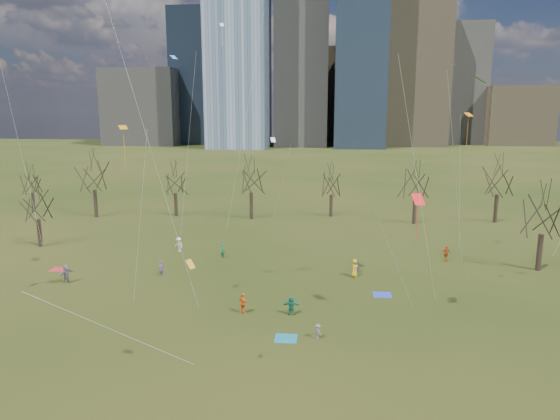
# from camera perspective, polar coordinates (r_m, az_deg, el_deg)

# --- Properties ---
(ground) EXTENTS (500.00, 500.00, 0.00)m
(ground) POSITION_cam_1_polar(r_m,az_deg,el_deg) (37.11, -1.80, -14.33)
(ground) COLOR black
(ground) RESTS_ON ground
(downtown_skyline) EXTENTS (212.50, 78.00, 118.00)m
(downtown_skyline) POSITION_cam_1_polar(r_m,az_deg,el_deg) (245.04, 3.98, 16.55)
(downtown_skyline) COLOR slate
(downtown_skyline) RESTS_ON ground
(bare_tree_row) EXTENTS (113.04, 29.80, 9.50)m
(bare_tree_row) POSITION_cam_1_polar(r_m,az_deg,el_deg) (71.26, 1.84, 3.22)
(bare_tree_row) COLOR black
(bare_tree_row) RESTS_ON ground
(blanket_teal) EXTENTS (1.60, 1.50, 0.03)m
(blanket_teal) POSITION_cam_1_polar(r_m,az_deg,el_deg) (36.89, 0.68, -14.46)
(blanket_teal) COLOR #17718C
(blanket_teal) RESTS_ON ground
(blanket_navy) EXTENTS (1.60, 1.50, 0.03)m
(blanket_navy) POSITION_cam_1_polar(r_m,az_deg,el_deg) (45.76, 11.60, -9.47)
(blanket_navy) COLOR blue
(blanket_navy) RESTS_ON ground
(blanket_crimson) EXTENTS (1.60, 1.50, 0.03)m
(blanket_crimson) POSITION_cam_1_polar(r_m,az_deg,el_deg) (56.44, -23.98, -6.24)
(blanket_crimson) COLOR red
(blanket_crimson) RESTS_ON ground
(person_3) EXTENTS (0.79, 0.81, 1.11)m
(person_3) POSITION_cam_1_polar(r_m,az_deg,el_deg) (36.74, 4.34, -13.67)
(person_3) COLOR slate
(person_3) RESTS_ON ground
(person_4) EXTENTS (0.99, 1.01, 1.70)m
(person_4) POSITION_cam_1_polar(r_m,az_deg,el_deg) (40.80, -4.25, -10.61)
(person_4) COLOR orange
(person_4) RESTS_ON ground
(person_5) EXTENTS (1.47, 0.55, 1.55)m
(person_5) POSITION_cam_1_polar(r_m,az_deg,el_deg) (40.52, 1.31, -10.86)
(person_5) COLOR #19735E
(person_5) RESTS_ON ground
(person_7) EXTENTS (0.58, 0.64, 1.47)m
(person_7) POSITION_cam_1_polar(r_m,az_deg,el_deg) (51.01, -13.45, -6.52)
(person_7) COLOR #7B4890
(person_7) RESTS_ON ground
(person_8) EXTENTS (0.60, 0.68, 1.18)m
(person_8) POSITION_cam_1_polar(r_m,az_deg,el_deg) (51.30, 8.76, -6.41)
(person_8) COLOR #2B28AE
(person_8) RESTS_ON ground
(person_9) EXTENTS (1.26, 1.05, 1.69)m
(person_9) POSITION_cam_1_polar(r_m,az_deg,el_deg) (59.10, -11.49, -3.88)
(person_9) COLOR silver
(person_9) RESTS_ON ground
(person_10) EXTENTS (1.06, 0.55, 1.74)m
(person_10) POSITION_cam_1_polar(r_m,az_deg,el_deg) (57.18, 18.44, -4.73)
(person_10) COLOR #C3501B
(person_10) RESTS_ON ground
(person_11) EXTENTS (1.15, 1.74, 1.79)m
(person_11) POSITION_cam_1_polar(r_m,az_deg,el_deg) (51.74, -23.23, -6.70)
(person_11) COLOR slate
(person_11) RESTS_ON ground
(person_12) EXTENTS (0.83, 1.02, 1.80)m
(person_12) POSITION_cam_1_polar(r_m,az_deg,el_deg) (49.73, 8.54, -6.59)
(person_12) COLOR gold
(person_12) RESTS_ON ground
(person_13) EXTENTS (0.67, 0.70, 1.61)m
(person_13) POSITION_cam_1_polar(r_m,az_deg,el_deg) (55.85, -6.55, -4.66)
(person_13) COLOR #176A40
(person_13) RESTS_ON ground
(kites_airborne) EXTENTS (66.51, 46.89, 28.60)m
(kites_airborne) POSITION_cam_1_polar(r_m,az_deg,el_deg) (43.90, 0.09, 6.83)
(kites_airborne) COLOR orange
(kites_airborne) RESTS_ON ground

